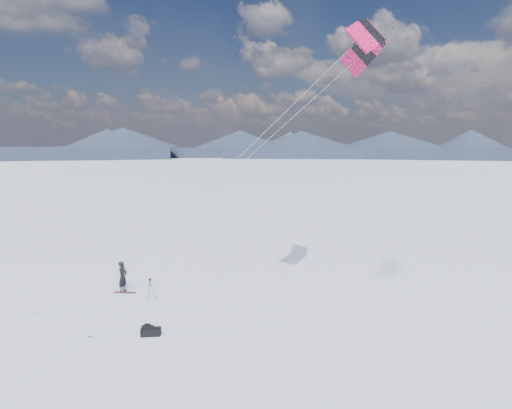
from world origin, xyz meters
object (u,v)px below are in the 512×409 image
(snowkiter, at_px, (123,292))
(snowboard, at_px, (125,293))
(tripod, at_px, (150,286))
(gear_bag_a, at_px, (151,332))
(gear_bag_b, at_px, (150,329))

(snowkiter, distance_m, snowboard, 0.19)
(tripod, bearing_deg, snowkiter, 134.30)
(snowkiter, distance_m, gear_bag_a, 6.67)
(snowboard, height_order, tripod, tripod)
(gear_bag_a, bearing_deg, tripod, 98.73)
(snowkiter, bearing_deg, tripod, -112.31)
(snowkiter, distance_m, gear_bag_b, 6.34)
(gear_bag_a, xyz_separation_m, gear_bag_b, (-0.21, 0.26, -0.02))
(gear_bag_a, height_order, gear_bag_b, gear_bag_a)
(snowboard, relative_size, gear_bag_a, 1.34)
(gear_bag_b, bearing_deg, tripod, 146.61)
(snowkiter, height_order, snowboard, snowkiter)
(tripod, distance_m, gear_bag_a, 4.74)
(snowboard, distance_m, tripod, 2.33)
(snowboard, xyz_separation_m, gear_bag_a, (4.50, -4.68, 0.16))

